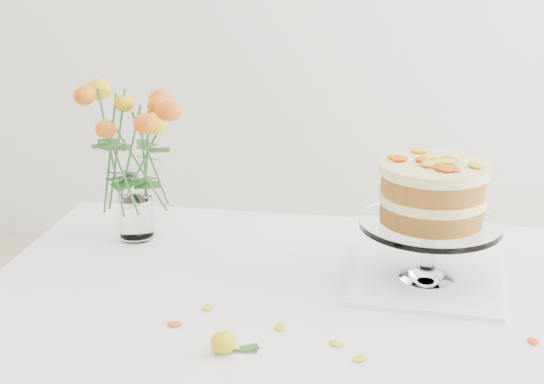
% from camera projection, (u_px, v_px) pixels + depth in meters
% --- Properties ---
extents(table, '(1.43, 0.93, 0.76)m').
position_uv_depth(table, '(352.00, 346.00, 1.39)').
color(table, tan).
rests_on(table, ground).
extents(napkin, '(0.30, 0.30, 0.01)m').
position_uv_depth(napkin, '(426.00, 279.00, 1.46)').
color(napkin, white).
rests_on(napkin, table).
extents(cake_stand, '(0.27, 0.27, 0.24)m').
position_uv_depth(cake_stand, '(432.00, 199.00, 1.41)').
color(cake_stand, silver).
rests_on(cake_stand, napkin).
extents(rose_vase, '(0.28, 0.28, 0.38)m').
position_uv_depth(rose_vase, '(131.00, 142.00, 1.60)').
color(rose_vase, silver).
rests_on(rose_vase, table).
extents(loose_rose_near, '(0.08, 0.04, 0.04)m').
position_uv_depth(loose_rose_near, '(224.00, 342.00, 1.21)').
color(loose_rose_near, gold).
rests_on(loose_rose_near, table).
extents(stray_petal_a, '(0.03, 0.02, 0.00)m').
position_uv_depth(stray_petal_a, '(280.00, 327.00, 1.29)').
color(stray_petal_a, yellow).
rests_on(stray_petal_a, table).
extents(stray_petal_b, '(0.03, 0.02, 0.00)m').
position_uv_depth(stray_petal_b, '(336.00, 344.00, 1.24)').
color(stray_petal_b, yellow).
rests_on(stray_petal_b, table).
extents(stray_petal_c, '(0.03, 0.02, 0.00)m').
position_uv_depth(stray_petal_c, '(360.00, 359.00, 1.19)').
color(stray_petal_c, yellow).
rests_on(stray_petal_c, table).
extents(stray_petal_d, '(0.03, 0.02, 0.00)m').
position_uv_depth(stray_petal_d, '(207.00, 307.00, 1.36)').
color(stray_petal_d, yellow).
rests_on(stray_petal_d, table).
extents(stray_petal_e, '(0.03, 0.02, 0.00)m').
position_uv_depth(stray_petal_e, '(175.00, 324.00, 1.30)').
color(stray_petal_e, yellow).
rests_on(stray_petal_e, table).
extents(stray_petal_f, '(0.03, 0.02, 0.00)m').
position_uv_depth(stray_petal_f, '(534.00, 341.00, 1.24)').
color(stray_petal_f, yellow).
rests_on(stray_petal_f, table).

